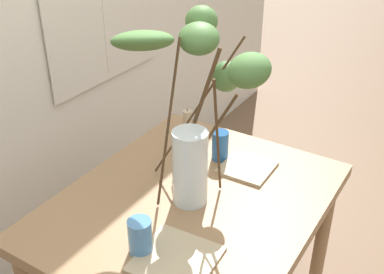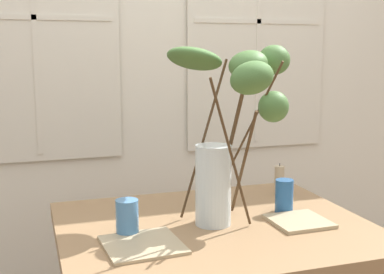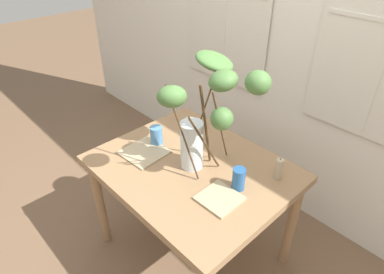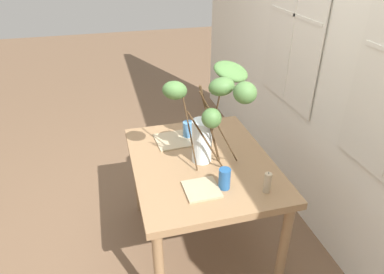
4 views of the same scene
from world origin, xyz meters
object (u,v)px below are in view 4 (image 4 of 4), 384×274
object	(u,v)px
plate_square_left	(173,140)
plate_square_right	(202,189)
vase_with_branches	(211,111)
drinking_glass_blue_left	(188,130)
pillar_candle	(267,183)
drinking_glass_blue_right	(224,179)
dining_table	(202,172)

from	to	relation	value
plate_square_left	plate_square_right	distance (m)	0.60
vase_with_branches	plate_square_left	distance (m)	0.56
drinking_glass_blue_left	vase_with_branches	bearing A→B (deg)	5.68
drinking_glass_blue_left	pillar_candle	size ratio (longest dim) A/B	0.89
vase_with_branches	drinking_glass_blue_left	bearing A→B (deg)	-174.32
pillar_candle	plate_square_left	bearing A→B (deg)	-150.12
drinking_glass_blue_left	drinking_glass_blue_right	distance (m)	0.63
vase_with_branches	plate_square_right	distance (m)	0.46
vase_with_branches	drinking_glass_blue_right	distance (m)	0.41
drinking_glass_blue_left	drinking_glass_blue_right	world-z (taller)	drinking_glass_blue_right
dining_table	drinking_glass_blue_left	xyz separation A→B (m)	(-0.32, -0.01, 0.15)
dining_table	drinking_glass_blue_right	bearing A→B (deg)	8.69
drinking_glass_blue_right	pillar_candle	world-z (taller)	pillar_candle
vase_with_branches	drinking_glass_blue_left	world-z (taller)	vase_with_branches
vase_with_branches	drinking_glass_blue_left	size ratio (longest dim) A/B	5.42
drinking_glass_blue_right	plate_square_left	size ratio (longest dim) A/B	0.53
dining_table	drinking_glass_blue_right	size ratio (longest dim) A/B	8.64
dining_table	plate_square_right	bearing A→B (deg)	-16.55
drinking_glass_blue_right	plate_square_right	bearing A→B (deg)	-94.16
plate_square_right	vase_with_branches	bearing A→B (deg)	152.71
drinking_glass_blue_left	drinking_glass_blue_right	xyz separation A→B (m)	(0.63, 0.06, 0.00)
drinking_glass_blue_right	pillar_candle	size ratio (longest dim) A/B	0.93
plate_square_left	plate_square_right	bearing A→B (deg)	4.00
plate_square_left	vase_with_branches	bearing A→B (deg)	23.49
vase_with_branches	plate_square_left	world-z (taller)	vase_with_branches
vase_with_branches	drinking_glass_blue_right	xyz separation A→B (m)	(0.24, 0.02, -0.33)
dining_table	pillar_candle	size ratio (longest dim) A/B	8.05
plate_square_right	pillar_candle	distance (m)	0.38
plate_square_right	pillar_candle	bearing A→B (deg)	73.50
plate_square_left	plate_square_right	size ratio (longest dim) A/B	1.22
drinking_glass_blue_left	plate_square_left	world-z (taller)	drinking_glass_blue_left
dining_table	vase_with_branches	distance (m)	0.49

